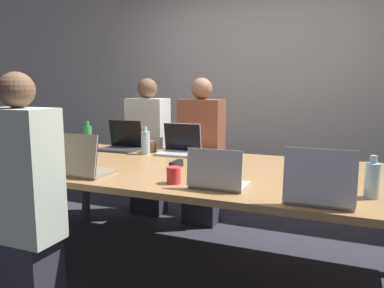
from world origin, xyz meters
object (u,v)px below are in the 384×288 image
at_px(laptop_near_left, 81,164).
at_px(laptop_far_midleft, 180,145).
at_px(person_near_left, 24,201).
at_px(laptop_far_left, 122,141).
at_px(person_far_left, 148,149).
at_px(stapler, 176,164).
at_px(bottle_near_right, 372,180).
at_px(laptop_near_right, 320,188).
at_px(cup_far_left, 149,146).
at_px(bottle_far_left, 88,137).
at_px(person_far_midleft, 201,154).
at_px(bottle_far_midleft, 146,142).
at_px(cup_far_midleft, 152,148).
at_px(cup_near_midright, 174,175).
at_px(laptop_near_midright, 217,177).

bearing_deg(laptop_near_left, laptop_far_midleft, -105.09).
xyz_separation_m(laptop_far_midleft, person_near_left, (-0.36, -1.34, -0.15)).
xyz_separation_m(laptop_far_left, person_far_left, (0.00, 0.47, -0.15)).
relative_size(person_near_left, stapler, 9.27).
relative_size(bottle_near_right, person_near_left, 0.16).
height_order(laptop_far_midleft, laptop_near_left, laptop_near_left).
distance_m(person_far_left, laptop_near_left, 1.48).
relative_size(laptop_near_right, bottle_near_right, 1.49).
bearing_deg(cup_far_left, stapler, -45.71).
distance_m(bottle_far_left, stapler, 1.13).
bearing_deg(person_far_midleft, bottle_far_midleft, -119.82).
xyz_separation_m(person_far_midleft, bottle_near_right, (1.40, -1.20, 0.17)).
bearing_deg(laptop_far_left, bottle_near_right, -21.55).
relative_size(cup_far_left, person_near_left, 0.07).
xyz_separation_m(laptop_far_midleft, laptop_near_right, (1.19, -1.00, 0.01)).
bearing_deg(stapler, person_far_midleft, 100.20).
xyz_separation_m(cup_far_midleft, person_near_left, (-0.10, -1.33, -0.11)).
height_order(cup_far_midleft, bottle_far_left, bottle_far_left).
distance_m(cup_far_midleft, bottle_far_left, 0.61).
bearing_deg(cup_far_midleft, laptop_far_midleft, 2.51).
bearing_deg(cup_far_midleft, bottle_near_right, -24.74).
xyz_separation_m(cup_near_midright, cup_far_midleft, (-0.63, 0.90, -0.01)).
height_order(bottle_far_midleft, person_near_left, person_near_left).
xyz_separation_m(laptop_near_right, bottle_near_right, (0.24, 0.21, 0.02)).
xyz_separation_m(laptop_far_left, laptop_near_left, (0.31, -0.97, 0.00)).
bearing_deg(bottle_near_right, bottle_far_left, 163.87).
height_order(laptop_near_right, bottle_near_right, laptop_near_right).
bearing_deg(cup_near_midright, bottle_far_midleft, 128.74).
xyz_separation_m(cup_far_left, person_near_left, (-0.07, -1.33, -0.12)).
distance_m(person_far_midleft, stapler, 0.95).
height_order(cup_near_midright, stapler, cup_near_midright).
relative_size(bottle_far_midleft, laptop_near_left, 0.71).
distance_m(laptop_near_left, person_near_left, 0.42).
relative_size(person_far_midleft, bottle_far_left, 5.30).
height_order(cup_far_left, laptop_near_left, laptop_near_left).
xyz_separation_m(cup_far_midleft, bottle_far_midleft, (-0.01, -0.11, 0.06)).
distance_m(person_far_left, stapler, 1.26).
distance_m(laptop_near_right, cup_far_left, 1.78).
xyz_separation_m(laptop_near_midright, bottle_far_midleft, (-0.91, 0.80, 0.03)).
bearing_deg(stapler, cup_near_midright, -67.22).
relative_size(cup_far_midleft, person_far_left, 0.06).
bearing_deg(cup_far_midleft, laptop_near_left, -90.12).
height_order(laptop_far_midleft, person_far_midleft, person_far_midleft).
xyz_separation_m(laptop_far_midleft, laptop_near_left, (-0.26, -0.96, 0.00)).
bearing_deg(person_near_left, person_far_midleft, -102.68).
height_order(cup_near_midright, cup_far_midleft, cup_near_midright).
bearing_deg(laptop_far_left, cup_far_midleft, -2.28).
bearing_deg(laptop_near_right, cup_far_midleft, -34.20).
bearing_deg(laptop_far_left, laptop_near_midright, -37.18).
bearing_deg(laptop_near_right, laptop_near_midright, -7.88).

